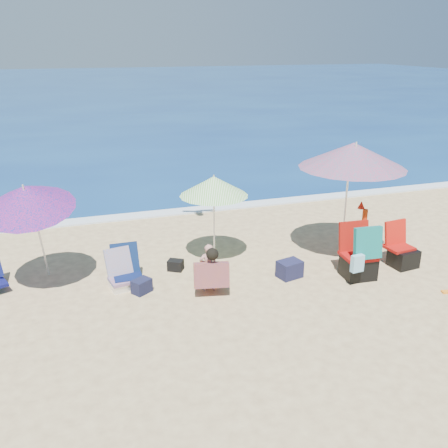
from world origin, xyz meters
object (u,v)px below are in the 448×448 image
object	(u,v)px
umbrella_blue	(28,197)
furled_umbrella	(362,232)
umbrella_turquoise	(353,155)
camp_chair_right	(359,259)
umbrella_striped	(214,186)
chair_rainbow	(122,277)
person_center	(210,270)
chair_navy	(127,275)
camp_chair_left	(402,253)

from	to	relation	value
umbrella_blue	furled_umbrella	size ratio (longest dim) A/B	1.59
umbrella_turquoise	camp_chair_right	xyz separation A→B (m)	(-0.31, -1.04, -1.79)
umbrella_striped	umbrella_blue	xyz separation A→B (m)	(-3.48, -0.25, 0.17)
furled_umbrella	chair_rainbow	distance (m)	4.82
chair_rainbow	person_center	bearing A→B (deg)	-26.19
umbrella_turquoise	chair_navy	distance (m)	5.06
camp_chair_left	person_center	world-z (taller)	person_center
camp_chair_right	person_center	xyz separation A→B (m)	(-2.93, 0.29, 0.04)
chair_rainbow	camp_chair_right	bearing A→B (deg)	-13.08
furled_umbrella	camp_chair_right	world-z (taller)	furled_umbrella
furled_umbrella	camp_chair_right	bearing A→B (deg)	-125.19
umbrella_striped	chair_navy	world-z (taller)	umbrella_striped
umbrella_turquoise	furled_umbrella	world-z (taller)	umbrella_turquoise
furled_umbrella	person_center	bearing A→B (deg)	-177.20
umbrella_blue	chair_rainbow	world-z (taller)	umbrella_blue
umbrella_striped	furled_umbrella	world-z (taller)	umbrella_striped
chair_navy	chair_rainbow	xyz separation A→B (m)	(-0.09, -0.05, -0.01)
umbrella_turquoise	chair_rainbow	size ratio (longest dim) A/B	3.77
camp_chair_right	person_center	bearing A→B (deg)	174.33
umbrella_striped	umbrella_blue	world-z (taller)	umbrella_blue
chair_navy	person_center	size ratio (longest dim) A/B	0.80
umbrella_striped	camp_chair_right	world-z (taller)	umbrella_striped
umbrella_turquoise	camp_chair_left	size ratio (longest dim) A/B	2.90
umbrella_striped	chair_navy	distance (m)	2.45
furled_umbrella	camp_chair_left	size ratio (longest dim) A/B	1.50
furled_umbrella	camp_chair_left	xyz separation A→B (m)	(0.83, -0.23, -0.48)
furled_umbrella	person_center	xyz separation A→B (m)	(-3.24, -0.16, -0.30)
umbrella_blue	person_center	xyz separation A→B (m)	(2.99, -1.12, -1.34)
chair_rainbow	umbrella_blue	bearing A→B (deg)	165.64
umbrella_blue	person_center	distance (m)	3.47
umbrella_striped	camp_chair_left	xyz separation A→B (m)	(3.59, -1.44, -1.35)
chair_rainbow	camp_chair_right	distance (m)	4.55
umbrella_striped	person_center	world-z (taller)	umbrella_striped
umbrella_turquoise	camp_chair_left	distance (m)	2.25
chair_navy	chair_rainbow	size ratio (longest dim) A/B	1.06
camp_chair_left	camp_chair_right	world-z (taller)	camp_chair_right
umbrella_turquoise	umbrella_blue	world-z (taller)	umbrella_turquoise
umbrella_turquoise	umbrella_striped	size ratio (longest dim) A/B	1.43
furled_umbrella	chair_navy	distance (m)	4.73
umbrella_turquoise	umbrella_striped	distance (m)	2.88
furled_umbrella	camp_chair_right	distance (m)	0.65
umbrella_turquoise	person_center	size ratio (longest dim) A/B	2.85
camp_chair_left	person_center	distance (m)	4.08
umbrella_blue	camp_chair_right	xyz separation A→B (m)	(5.92, -1.41, -1.39)
chair_navy	camp_chair_left	xyz separation A→B (m)	(5.49, -0.86, 0.08)
chair_navy	person_center	xyz separation A→B (m)	(1.41, -0.79, 0.25)
furled_umbrella	person_center	size ratio (longest dim) A/B	1.47
furled_umbrella	umbrella_blue	bearing A→B (deg)	171.24
camp_chair_left	person_center	bearing A→B (deg)	178.99
umbrella_blue	camp_chair_left	distance (m)	7.33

